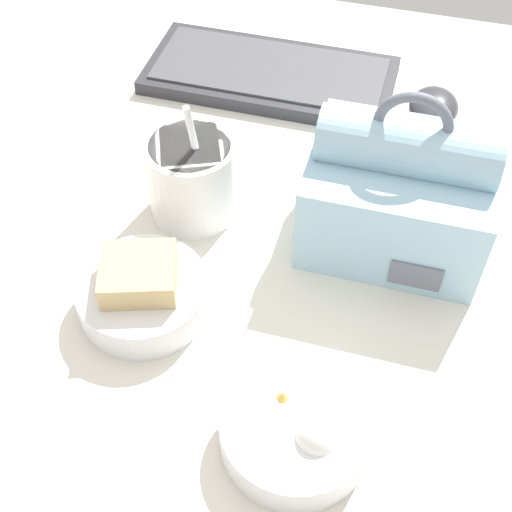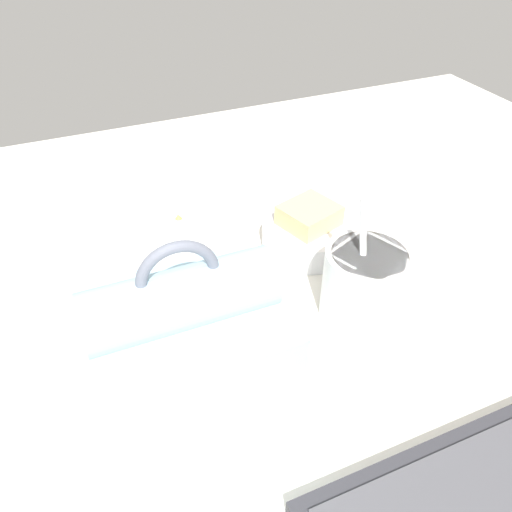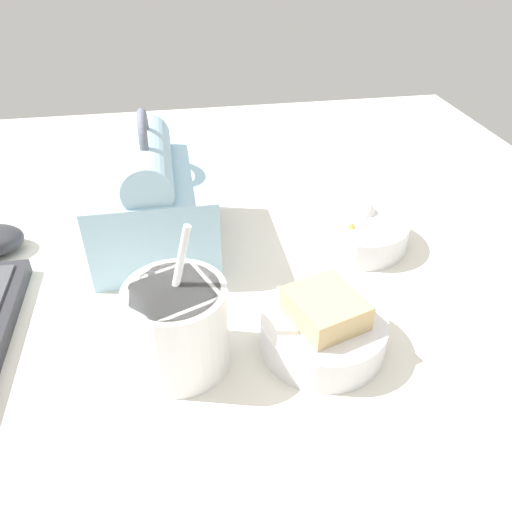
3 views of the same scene
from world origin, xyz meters
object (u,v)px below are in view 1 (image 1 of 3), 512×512
object	(u,v)px
keyboard	(270,75)
soup_cup	(192,176)
bento_bowl_snacks	(295,430)
bento_bowl_sandwich	(142,292)
computer_mouse	(434,107)
lunch_bag	(399,190)

from	to	relation	value
keyboard	soup_cup	xyz separation A→B (cm)	(-2.00, -24.74, 3.75)
keyboard	bento_bowl_snacks	xyz separation A→B (cm)	(14.93, -48.67, 0.99)
bento_bowl_sandwich	bento_bowl_snacks	world-z (taller)	bento_bowl_sandwich
bento_bowl_snacks	computer_mouse	xyz separation A→B (cm)	(6.29, 46.63, -0.33)
bento_bowl_snacks	bento_bowl_sandwich	bearing A→B (deg)	150.43
soup_cup	computer_mouse	xyz separation A→B (cm)	(23.22, 22.69, -3.09)
bento_bowl_sandwich	bento_bowl_snacks	xyz separation A→B (cm)	(17.31, -9.82, -0.41)
keyboard	soup_cup	world-z (taller)	soup_cup
keyboard	soup_cup	size ratio (longest dim) A/B	2.10
bento_bowl_sandwich	bento_bowl_snacks	distance (cm)	19.91
keyboard	lunch_bag	distance (cm)	30.27
keyboard	computer_mouse	world-z (taller)	computer_mouse
computer_mouse	bento_bowl_snacks	bearing A→B (deg)	-97.68
soup_cup	bento_bowl_sandwich	xyz separation A→B (cm)	(-0.39, -14.12, -2.34)
lunch_bag	bento_bowl_snacks	world-z (taller)	lunch_bag
bento_bowl_sandwich	computer_mouse	bearing A→B (deg)	57.33
lunch_bag	bento_bowl_snacks	distance (cm)	26.62
lunch_bag	bento_bowl_snacks	xyz separation A→B (cm)	(-4.27, -25.90, -4.41)
soup_cup	bento_bowl_snacks	distance (cm)	29.45
soup_cup	bento_bowl_snacks	world-z (taller)	soup_cup
computer_mouse	soup_cup	bearing A→B (deg)	-135.65
keyboard	bento_bowl_sandwich	distance (cm)	38.95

